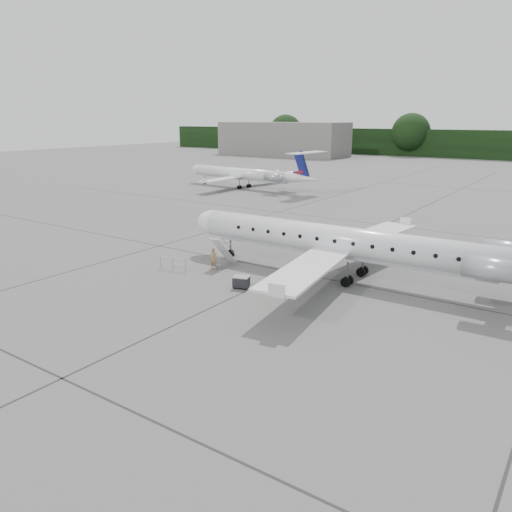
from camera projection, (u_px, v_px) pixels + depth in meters
The scene contains 8 objects.
ground at pixel (315, 315), 29.78m from camera, with size 320.00×320.00×0.00m, color slate.
terminal_building at pixel (283, 139), 153.97m from camera, with size 40.00×14.00×10.00m, color slate.
main_regional_jet at pixel (343, 227), 35.60m from camera, with size 30.01×21.61×7.70m, color silver, non-canonical shape.
airstair at pixel (223, 251), 39.36m from camera, with size 0.85×2.29×2.41m, color silver, non-canonical shape.
passenger at pixel (213, 259), 38.42m from camera, with size 0.62×0.41×1.71m, color #8B6E4C.
safety_railing at pixel (173, 264), 38.37m from camera, with size 2.20×0.08×1.00m, color #95989D, non-canonical shape.
baggage_cart at pixel (241, 282), 34.38m from camera, with size 1.05×0.85×0.91m, color black, non-canonical shape.
bg_regional_left at pixel (240, 168), 82.83m from camera, with size 24.98×17.99×6.55m, color silver, non-canonical shape.
Camera 1 is at (12.86, -24.83, 11.37)m, focal length 35.00 mm.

